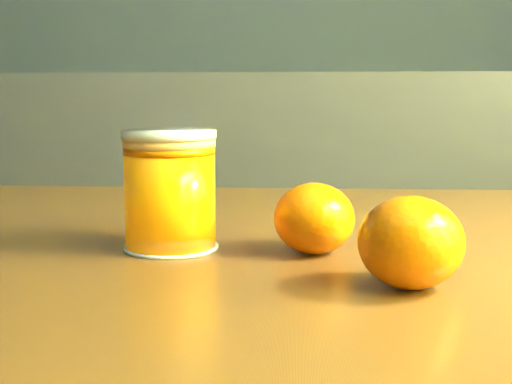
# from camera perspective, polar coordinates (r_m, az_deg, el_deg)

# --- Properties ---
(kitchen_counter) EXTENTS (3.15, 0.60, 0.90)m
(kitchen_counter) POSITION_cam_1_polar(r_m,az_deg,el_deg) (2.00, -18.34, -4.13)
(kitchen_counter) COLOR #504F55
(kitchen_counter) RESTS_ON ground
(juice_glass) EXTENTS (0.07, 0.07, 0.09)m
(juice_glass) POSITION_cam_1_polar(r_m,az_deg,el_deg) (0.54, -6.89, 0.09)
(juice_glass) COLOR orange
(juice_glass) RESTS_ON table
(orange_front) EXTENTS (0.06, 0.06, 0.05)m
(orange_front) POSITION_cam_1_polar(r_m,az_deg,el_deg) (0.53, 4.68, -2.11)
(orange_front) COLOR orange
(orange_front) RESTS_ON table
(orange_back) EXTENTS (0.07, 0.07, 0.06)m
(orange_back) POSITION_cam_1_polar(r_m,az_deg,el_deg) (0.45, 12.28, -3.96)
(orange_back) COLOR orange
(orange_back) RESTS_ON table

